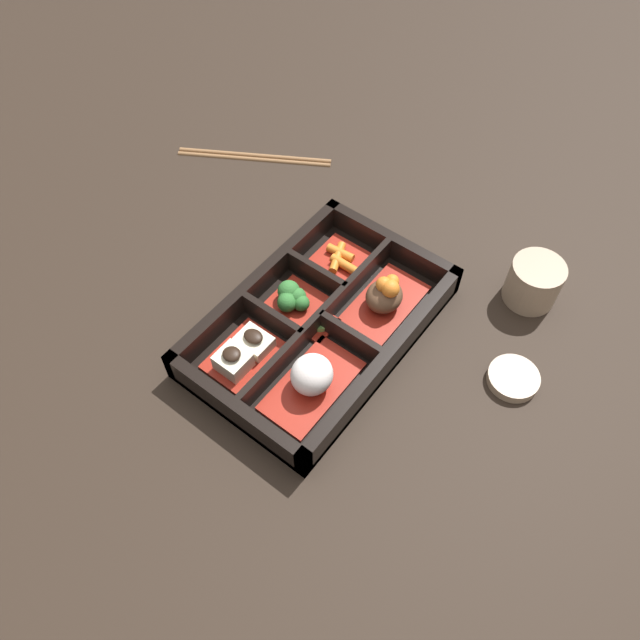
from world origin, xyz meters
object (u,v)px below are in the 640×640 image
(tea_cup, at_px, (534,281))
(sauce_dish, at_px, (513,378))
(chopsticks, at_px, (254,156))
(bowl_rice, at_px, (312,378))

(tea_cup, xyz_separation_m, sauce_dish, (0.12, 0.04, -0.02))
(chopsticks, distance_m, sauce_dish, 0.51)
(tea_cup, relative_size, sauce_dish, 1.10)
(sauce_dish, bearing_deg, tea_cup, -161.10)
(bowl_rice, xyz_separation_m, sauce_dish, (-0.15, 0.18, -0.02))
(bowl_rice, xyz_separation_m, chopsticks, (-0.27, -0.32, -0.03))
(sauce_dish, bearing_deg, bowl_rice, -49.00)
(tea_cup, height_order, sauce_dish, tea_cup)
(bowl_rice, relative_size, tea_cup, 1.86)
(bowl_rice, bearing_deg, sauce_dish, 131.00)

